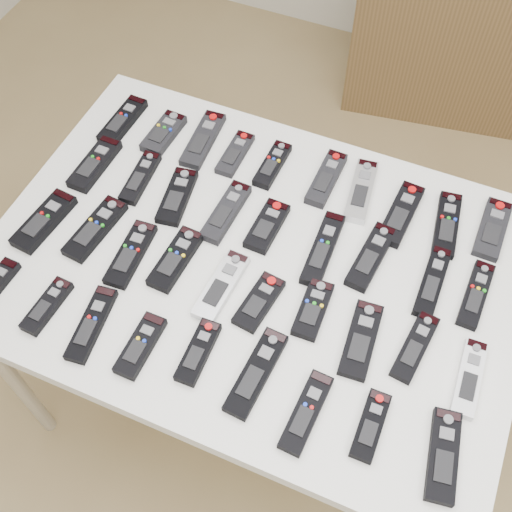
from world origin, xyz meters
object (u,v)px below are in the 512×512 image
at_px(remote_3, 235,154).
at_px(remote_6, 361,191).
at_px(remote_11, 140,178).
at_px(remote_17, 432,282).
at_px(remote_7, 401,214).
at_px(remote_36, 371,426).
at_px(remote_19, 44,221).
at_px(remote_0, 123,121).
at_px(remote_31, 92,324).
at_px(remote_37, 443,456).
at_px(remote_4, 272,165).
at_px(remote_16, 371,257).
at_px(remote_32, 140,346).
at_px(remote_8, 447,225).
at_px(remote_2, 203,139).
at_px(remote_25, 313,309).
at_px(table, 256,274).
at_px(remote_5, 326,179).
at_px(remote_30, 47,306).
at_px(remote_18, 476,295).
at_px(remote_27, 415,347).
at_px(remote_33, 198,352).
at_px(remote_9, 492,229).
at_px(remote_20, 95,229).
at_px(remote_28, 469,378).
at_px(remote_1, 164,133).
at_px(remote_22, 176,259).
at_px(remote_14, 267,226).
at_px(remote_10, 95,164).
at_px(remote_34, 256,373).
at_px(remote_23, 221,286).
at_px(remote_15, 323,249).
at_px(remote_24, 259,302).
at_px(remote_13, 226,212).
at_px(remote_21, 131,254).
at_px(remote_35, 306,412).
at_px(remote_12, 177,197).

height_order(remote_3, remote_6, remote_6).
relative_size(remote_11, remote_17, 0.88).
relative_size(remote_7, remote_36, 1.32).
bearing_deg(remote_19, remote_17, 18.19).
relative_size(remote_0, remote_31, 0.97).
bearing_deg(remote_37, remote_36, 170.84).
distance_m(remote_4, remote_16, 0.36).
bearing_deg(remote_32, remote_8, 48.03).
xyz_separation_m(remote_2, remote_4, (0.20, -0.01, 0.00)).
bearing_deg(remote_7, remote_19, -151.47).
xyz_separation_m(remote_25, remote_32, (-0.31, -0.23, 0.00)).
distance_m(remote_16, remote_19, 0.79).
height_order(table, remote_36, remote_36).
bearing_deg(remote_5, remote_31, -118.18).
bearing_deg(remote_4, remote_8, 0.12).
bearing_deg(remote_2, remote_7, -7.54).
bearing_deg(remote_30, remote_11, 91.88).
height_order(remote_7, remote_18, remote_7).
height_order(table, remote_27, remote_27).
bearing_deg(remote_33, remote_30, -176.64).
xyz_separation_m(remote_3, remote_11, (-0.19, -0.17, 0.00)).
bearing_deg(remote_0, remote_9, 3.86).
distance_m(remote_20, remote_32, 0.34).
bearing_deg(remote_28, remote_9, 92.65).
distance_m(remote_1, remote_27, 0.86).
relative_size(remote_5, remote_32, 1.20).
relative_size(remote_22, remote_27, 1.02).
bearing_deg(remote_8, remote_5, 168.84).
xyz_separation_m(remote_25, remote_37, (0.34, -0.20, 0.00)).
xyz_separation_m(table, remote_32, (-0.14, -0.30, 0.07)).
xyz_separation_m(remote_3, remote_14, (0.17, -0.19, 0.00)).
xyz_separation_m(remote_10, remote_16, (0.74, 0.00, 0.00)).
distance_m(remote_3, remote_34, 0.62).
relative_size(remote_23, remote_36, 1.30).
bearing_deg(remote_15, remote_17, 0.91).
height_order(remote_5, remote_15, same).
bearing_deg(remote_8, remote_24, -138.86).
distance_m(table, remote_15, 0.17).
xyz_separation_m(remote_13, remote_21, (-0.15, -0.20, -0.00)).
relative_size(remote_16, remote_34, 0.92).
distance_m(remote_13, remote_34, 0.43).
bearing_deg(remote_25, remote_19, -180.00).
bearing_deg(remote_35, remote_5, 108.95).
xyz_separation_m(remote_28, remote_36, (-0.16, -0.18, 0.00)).
relative_size(remote_13, remote_36, 1.28).
distance_m(remote_7, remote_20, 0.74).
bearing_deg(remote_36, remote_35, -169.40).
xyz_separation_m(remote_10, remote_35, (0.74, -0.41, -0.00)).
distance_m(remote_30, remote_37, 0.89).
height_order(remote_12, remote_27, same).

